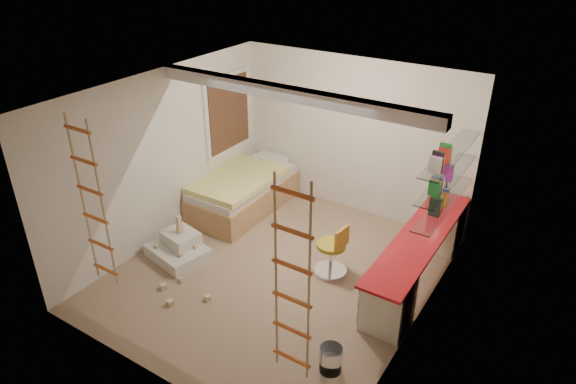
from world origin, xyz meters
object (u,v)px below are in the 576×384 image
Objects in this scene: desk at (418,257)px; swivel_chair at (332,256)px; bed at (244,192)px; play_platform at (179,248)px.

desk is 1.16m from swivel_chair.
bed is 1.68m from play_platform.
bed is at bearing 173.51° from desk.
bed is at bearing 159.07° from swivel_chair.
play_platform is (0.05, -1.67, -0.19)m from bed.
swivel_chair reaches higher than bed.
desk is at bearing -6.49° from bed.
play_platform is (-3.15, -1.31, -0.26)m from desk.
desk reaches higher than play_platform.
desk is 1.40× the size of bed.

